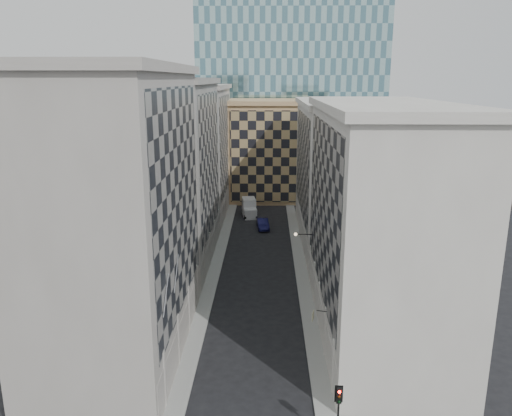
# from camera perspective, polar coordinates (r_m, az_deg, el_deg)

# --- Properties ---
(sidewalk_west) EXTENTS (1.50, 100.00, 0.15)m
(sidewalk_west) POSITION_cam_1_polar(r_m,az_deg,el_deg) (62.36, -4.62, -6.65)
(sidewalk_west) COLOR #979791
(sidewalk_west) RESTS_ON ground
(sidewalk_east) EXTENTS (1.50, 100.00, 0.15)m
(sidewalk_east) POSITION_cam_1_polar(r_m,az_deg,el_deg) (62.17, 5.12, -6.73)
(sidewalk_east) COLOR #979791
(sidewalk_east) RESTS_ON ground
(bldg_left_a) EXTENTS (10.80, 22.80, 23.70)m
(bldg_left_a) POSITION_cam_1_polar(r_m,az_deg,el_deg) (42.03, -15.28, -0.79)
(bldg_left_a) COLOR #9C958D
(bldg_left_a) RESTS_ON ground
(bldg_left_b) EXTENTS (10.80, 22.80, 22.70)m
(bldg_left_b) POSITION_cam_1_polar(r_m,az_deg,el_deg) (63.00, -9.66, 4.05)
(bldg_left_b) COLOR gray
(bldg_left_b) RESTS_ON ground
(bldg_left_c) EXTENTS (10.80, 22.80, 21.70)m
(bldg_left_c) POSITION_cam_1_polar(r_m,az_deg,el_deg) (84.50, -6.85, 6.44)
(bldg_left_c) COLOR #9C958D
(bldg_left_c) RESTS_ON ground
(bldg_right_a) EXTENTS (10.80, 26.80, 20.70)m
(bldg_right_a) POSITION_cam_1_polar(r_m,az_deg,el_deg) (45.58, 13.68, -1.46)
(bldg_right_a) COLOR beige
(bldg_right_a) RESTS_ON ground
(bldg_right_b) EXTENTS (10.80, 28.80, 19.70)m
(bldg_right_b) POSITION_cam_1_polar(r_m,az_deg,el_deg) (71.63, 9.21, 4.12)
(bldg_right_b) COLOR beige
(bldg_right_b) RESTS_ON ground
(tan_block) EXTENTS (16.80, 14.80, 18.80)m
(tan_block) POSITION_cam_1_polar(r_m,az_deg,el_deg) (96.61, 1.90, 6.71)
(tan_block) COLOR tan
(tan_block) RESTS_ON ground
(church_tower) EXTENTS (7.20, 7.20, 51.50)m
(church_tower) POSITION_cam_1_polar(r_m,az_deg,el_deg) (109.91, 0.82, 16.82)
(church_tower) COLOR #2A2620
(church_tower) RESTS_ON ground
(flagpoles_left) EXTENTS (0.10, 6.33, 2.33)m
(flagpoles_left) POSITION_cam_1_polar(r_m,az_deg,el_deg) (37.48, -9.66, -8.54)
(flagpoles_left) COLOR gray
(flagpoles_left) RESTS_ON ground
(bracket_lamp) EXTENTS (1.98, 0.36, 0.36)m
(bracket_lamp) POSITION_cam_1_polar(r_m,az_deg,el_deg) (54.43, 4.74, -3.01)
(bracket_lamp) COLOR black
(bracket_lamp) RESTS_ON ground
(traffic_light) EXTENTS (0.51, 0.44, 4.08)m
(traffic_light) POSITION_cam_1_polar(r_m,az_deg,el_deg) (33.56, 9.42, -21.17)
(traffic_light) COLOR black
(traffic_light) RESTS_ON sidewalk_east
(box_truck) EXTENTS (2.84, 5.50, 2.89)m
(box_truck) POSITION_cam_1_polar(r_m,az_deg,el_deg) (84.61, -0.78, -0.06)
(box_truck) COLOR silver
(box_truck) RESTS_ON ground
(dark_car) EXTENTS (2.19, 4.96, 1.58)m
(dark_car) POSITION_cam_1_polar(r_m,az_deg,el_deg) (77.37, 0.77, -1.81)
(dark_car) COLOR #11113E
(dark_car) RESTS_ON ground
(shop_sign) EXTENTS (1.24, 0.72, 0.82)m
(shop_sign) POSITION_cam_1_polar(r_m,az_deg,el_deg) (41.94, 6.61, -12.08)
(shop_sign) COLOR black
(shop_sign) RESTS_ON ground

